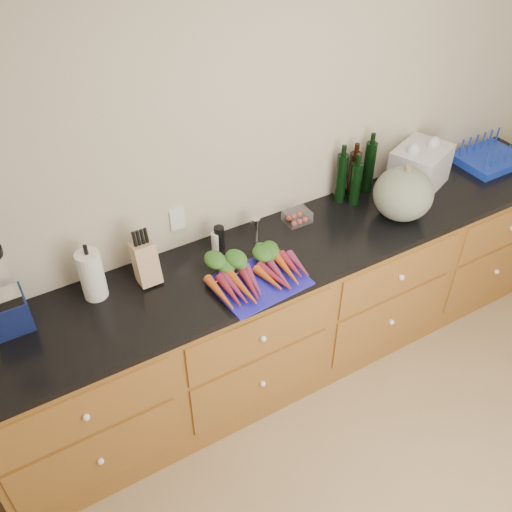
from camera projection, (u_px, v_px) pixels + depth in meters
wall_back at (274, 156)px, 3.06m from camera, size 4.10×0.05×2.60m
cabinets at (300, 306)px, 3.39m from camera, size 3.60×0.64×0.90m
countertop at (304, 244)px, 3.09m from camera, size 3.64×0.62×0.04m
cutting_board at (259, 282)px, 2.82m from camera, size 0.47×0.37×0.01m
carrots at (254, 271)px, 2.83m from camera, size 0.47×0.34×0.07m
squash at (403, 194)px, 3.16m from camera, size 0.33×0.33×0.30m
blender_appliance at (1, 295)px, 2.48m from camera, size 0.17×0.17×0.44m
paper_towel at (92, 275)px, 2.67m from camera, size 0.11×0.11×0.26m
knife_block at (146, 263)px, 2.77m from camera, size 0.11×0.11×0.22m
grinder_salt at (216, 241)px, 2.99m from camera, size 0.05×0.05×0.10m
grinder_pepper at (219, 238)px, 2.99m from camera, size 0.05×0.05×0.14m
canister_chrome at (256, 227)px, 3.08m from camera, size 0.05×0.05×0.11m
tomato_box at (297, 217)px, 3.19m from camera, size 0.14×0.11×0.07m
bottles at (355, 176)px, 3.31m from camera, size 0.27×0.14×0.32m
grocery_bag at (420, 167)px, 3.43m from camera, size 0.41×0.38×0.25m
dish_rack at (489, 157)px, 3.68m from camera, size 0.40×0.32×0.16m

